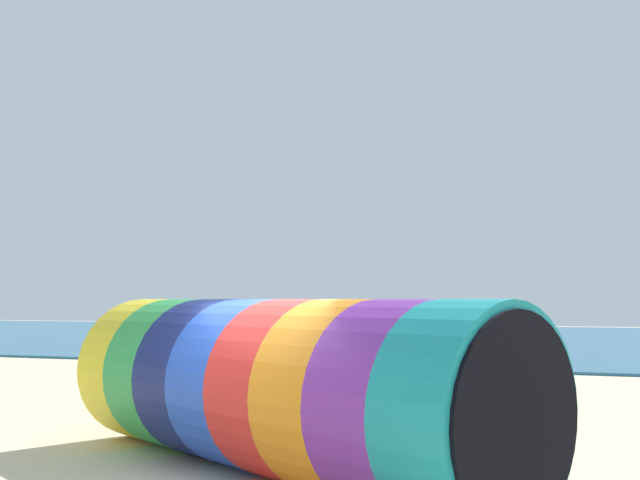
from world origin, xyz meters
TOP-DOWN VIEW (x-y plane):
  - sea at (0.00, 36.02)m, footprint 120.00×40.00m
  - giant_inflatable_tube at (0.18, 0.88)m, footprint 7.99×5.97m
  - bystander_near_water at (-6.26, 10.20)m, footprint 0.25×0.38m
  - bystander_mid_beach at (3.74, 6.19)m, footprint 0.26×0.38m

SIDE VIEW (x-z plane):
  - sea at x=0.00m, z-range 0.00..0.10m
  - bystander_mid_beach at x=3.74m, z-range 0.02..1.77m
  - bystander_near_water at x=-6.26m, z-range 0.03..1.80m
  - giant_inflatable_tube at x=0.18m, z-range 0.00..2.43m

